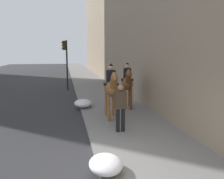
{
  "coord_description": "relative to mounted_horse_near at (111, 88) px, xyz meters",
  "views": [
    {
      "loc": [
        -5.68,
        0.75,
        2.92
      ],
      "look_at": [
        4.0,
        -1.18,
        1.4
      ],
      "focal_mm": 38.32,
      "sensor_mm": 36.0,
      "label": 1
    }
  ],
  "objects": [
    {
      "name": "sidewalk_slab",
      "position": [
        -4.11,
        -0.51,
        -1.39
      ],
      "size": [
        120.0,
        3.38,
        0.12
      ],
      "primitive_type": "cube",
      "color": "slate",
      "rests_on": "ground"
    },
    {
      "name": "mounted_horse_near",
      "position": [
        0.0,
        0.0,
        0.0
      ],
      "size": [
        2.15,
        0.65,
        2.36
      ],
      "rotation": [
        0.0,
        0.0,
        3.08
      ],
      "color": "brown",
      "rests_on": "sidewalk_slab"
    },
    {
      "name": "mounted_horse_far",
      "position": [
        1.82,
        -1.18,
        -0.03
      ],
      "size": [
        2.14,
        0.83,
        2.32
      ],
      "rotation": [
        0.0,
        0.0,
        2.95
      ],
      "color": "brown",
      "rests_on": "sidewalk_slab"
    },
    {
      "name": "pedestrian_greeting",
      "position": [
        -1.75,
        0.02,
        -0.36
      ],
      "size": [
        0.3,
        0.42,
        1.7
      ],
      "rotation": [
        0.0,
        0.0,
        0.1
      ],
      "color": "black",
      "rests_on": "sidewalk_slab"
    },
    {
      "name": "traffic_light_near_curb",
      "position": [
        9.14,
        1.8,
        1.15
      ],
      "size": [
        0.2,
        0.44,
        3.88
      ],
      "color": "black",
      "rests_on": "ground"
    },
    {
      "name": "snow_pile_near",
      "position": [
        -4.53,
        1.03,
        -1.15
      ],
      "size": [
        1.04,
        0.8,
        0.36
      ],
      "primitive_type": "ellipsoid",
      "color": "white",
      "rests_on": "sidewalk_slab"
    },
    {
      "name": "snow_pile_far",
      "position": [
        2.43,
        1.03,
        -1.13
      ],
      "size": [
        1.17,
        0.9,
        0.4
      ],
      "primitive_type": "ellipsoid",
      "color": "white",
      "rests_on": "sidewalk_slab"
    }
  ]
}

